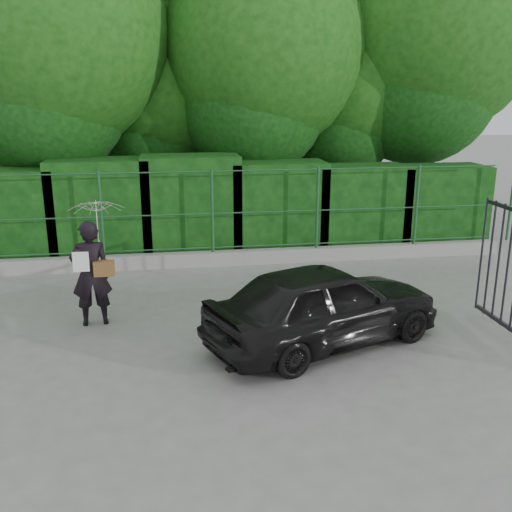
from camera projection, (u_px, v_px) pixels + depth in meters
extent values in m
plane|color=gray|center=(211.00, 357.00, 8.13)|extent=(80.00, 80.00, 0.00)
cube|color=#9E9E99|center=(195.00, 259.00, 12.36)|extent=(14.00, 0.25, 0.30)
cylinder|color=#1F4D29|center=(101.00, 215.00, 11.79)|extent=(0.06, 0.06, 1.80)
cylinder|color=#1F4D29|center=(212.00, 211.00, 12.13)|extent=(0.06, 0.06, 1.80)
cylinder|color=#1F4D29|center=(317.00, 208.00, 12.46)|extent=(0.06, 0.06, 1.80)
cylinder|color=#1F4D29|center=(417.00, 205.00, 12.80)|extent=(0.06, 0.06, 1.80)
cylinder|color=#1F4D29|center=(511.00, 202.00, 13.13)|extent=(0.06, 0.06, 1.80)
cylinder|color=#1F4D29|center=(195.00, 248.00, 12.29)|extent=(13.60, 0.03, 0.03)
cylinder|color=#1F4D29|center=(193.00, 214.00, 12.08)|extent=(13.60, 0.03, 0.03)
cylinder|color=#1F4D29|center=(192.00, 172.00, 11.83)|extent=(13.60, 0.03, 0.03)
cube|color=black|center=(8.00, 216.00, 12.48)|extent=(2.20, 1.20, 2.05)
cube|color=black|center=(102.00, 209.00, 12.75)|extent=(2.20, 1.20, 2.24)
cube|color=black|center=(191.00, 206.00, 13.03)|extent=(2.20, 1.20, 2.28)
cube|color=black|center=(277.00, 207.00, 13.35)|extent=(2.20, 1.20, 2.11)
cube|color=black|center=(359.00, 207.00, 13.66)|extent=(2.20, 1.20, 1.98)
cube|color=black|center=(437.00, 205.00, 13.96)|extent=(2.20, 1.20, 1.94)
cylinder|color=black|center=(64.00, 151.00, 13.90)|extent=(0.36, 0.36, 4.50)
sphere|color=#14470F|center=(53.00, 33.00, 13.15)|extent=(5.40, 5.40, 5.40)
cylinder|color=black|center=(168.00, 168.00, 15.68)|extent=(0.36, 0.36, 3.25)
sphere|color=#14470F|center=(165.00, 95.00, 15.13)|extent=(3.90, 3.90, 3.90)
cylinder|color=black|center=(263.00, 152.00, 14.95)|extent=(0.36, 0.36, 4.25)
sphere|color=#14470F|center=(264.00, 49.00, 14.25)|extent=(5.10, 5.10, 5.10)
cylinder|color=black|center=(346.00, 162.00, 16.09)|extent=(0.36, 0.36, 3.50)
sphere|color=#14470F|center=(350.00, 84.00, 15.50)|extent=(4.20, 4.20, 4.20)
cylinder|color=black|center=(421.00, 139.00, 15.82)|extent=(0.36, 0.36, 4.75)
sphere|color=#14470F|center=(430.00, 30.00, 15.03)|extent=(5.70, 5.70, 5.70)
cube|color=#24242A|center=(511.00, 329.00, 8.71)|extent=(0.05, 2.00, 0.06)
cylinder|color=#24242A|center=(507.00, 268.00, 8.74)|extent=(0.04, 0.04, 1.90)
cylinder|color=#24242A|center=(498.00, 263.00, 8.98)|extent=(0.04, 0.04, 1.90)
cylinder|color=#24242A|center=(490.00, 259.00, 9.22)|extent=(0.04, 0.04, 1.90)
cylinder|color=#24242A|center=(482.00, 254.00, 9.46)|extent=(0.04, 0.04, 1.90)
imported|color=black|center=(91.00, 273.00, 9.08)|extent=(0.68, 0.50, 1.72)
imported|color=white|center=(97.00, 225.00, 8.93)|extent=(0.85, 0.87, 0.78)
cube|color=brown|center=(104.00, 268.00, 9.00)|extent=(0.32, 0.15, 0.24)
cube|color=white|center=(81.00, 262.00, 8.88)|extent=(0.25, 0.02, 0.32)
imported|color=black|center=(324.00, 304.00, 8.42)|extent=(3.94, 2.73, 1.25)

